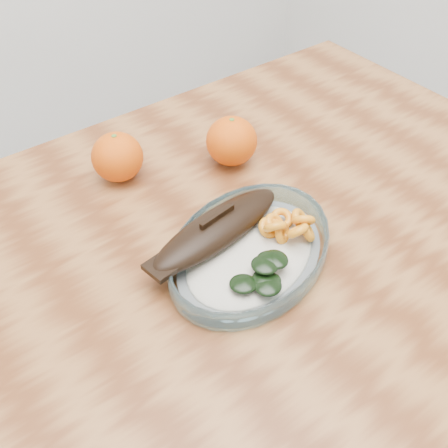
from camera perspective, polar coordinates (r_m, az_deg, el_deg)
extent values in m
cube|color=#603116|center=(0.80, -0.15, -3.83)|extent=(1.20, 0.80, 0.04)
cylinder|color=brown|center=(1.51, 8.68, 2.76)|extent=(0.06, 0.06, 0.71)
ellipsoid|color=white|center=(0.77, 2.68, -3.19)|extent=(0.58, 0.50, 0.01)
torus|color=#8AC1D6|center=(0.76, 2.71, -2.67)|extent=(0.63, 0.63, 0.03)
ellipsoid|color=white|center=(0.76, 2.73, -2.24)|extent=(0.51, 0.44, 0.02)
ellipsoid|color=black|center=(0.75, -0.70, 0.39)|extent=(0.23, 0.10, 0.04)
ellipsoid|color=black|center=(0.76, -0.69, 0.01)|extent=(0.20, 0.08, 0.02)
cube|color=black|center=(0.71, -6.30, -3.38)|extent=(0.05, 0.04, 0.01)
cube|color=black|center=(0.74, -0.71, 1.38)|extent=(0.06, 0.01, 0.02)
torus|color=orange|center=(0.79, 5.96, 1.43)|extent=(0.04, 0.04, 0.03)
torus|color=orange|center=(0.77, 4.69, 0.51)|extent=(0.04, 0.04, 0.03)
torus|color=orange|center=(0.77, 8.59, 0.15)|extent=(0.04, 0.05, 0.04)
torus|color=orange|center=(0.76, 6.03, -0.05)|extent=(0.05, 0.03, 0.04)
torus|color=orange|center=(0.79, 7.82, 1.38)|extent=(0.04, 0.04, 0.04)
torus|color=orange|center=(0.78, 5.22, 0.89)|extent=(0.04, 0.03, 0.04)
torus|color=orange|center=(0.75, 7.60, 0.20)|extent=(0.04, 0.04, 0.04)
torus|color=orange|center=(0.77, 8.19, 1.24)|extent=(0.05, 0.04, 0.04)
torus|color=orange|center=(0.75, 5.28, 0.60)|extent=(0.05, 0.04, 0.04)
ellipsoid|color=black|center=(0.70, 4.58, -5.42)|extent=(0.04, 0.04, 0.01)
ellipsoid|color=black|center=(0.70, 4.12, -4.83)|extent=(0.04, 0.04, 0.01)
ellipsoid|color=black|center=(0.70, 4.52, -4.95)|extent=(0.04, 0.04, 0.01)
ellipsoid|color=black|center=(0.70, 2.00, -5.22)|extent=(0.05, 0.05, 0.01)
ellipsoid|color=black|center=(0.71, 4.22, -3.27)|extent=(0.05, 0.05, 0.01)
ellipsoid|color=black|center=(0.72, 5.33, -2.70)|extent=(0.04, 0.04, 0.01)
ellipsoid|color=black|center=(0.71, 4.78, -2.73)|extent=(0.05, 0.05, 0.01)
sphere|color=#E14504|center=(0.90, -10.78, 6.71)|extent=(0.08, 0.08, 0.08)
sphere|color=#E14504|center=(0.92, 0.78, 8.43)|extent=(0.08, 0.08, 0.08)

